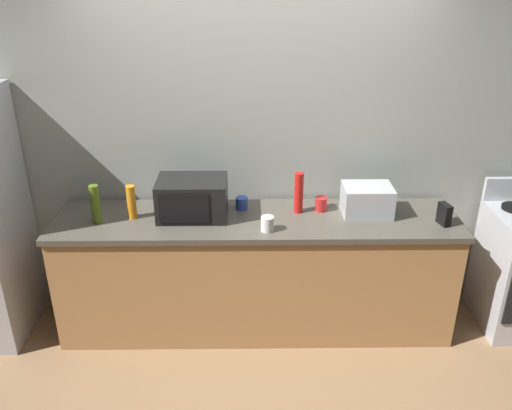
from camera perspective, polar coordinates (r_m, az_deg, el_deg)
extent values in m
plane|color=#93704C|center=(3.92, 0.07, -15.91)|extent=(8.00, 8.00, 0.00)
cube|color=#9EA399|center=(3.97, -0.07, 7.10)|extent=(6.40, 0.10, 2.70)
cube|color=#B27F4C|center=(3.99, 0.00, -7.45)|extent=(2.80, 0.60, 0.86)
cube|color=#514C42|center=(3.76, 0.00, -1.66)|extent=(2.84, 0.64, 0.04)
cube|color=black|center=(3.76, -6.76, 0.77)|extent=(0.48, 0.34, 0.27)
cube|color=black|center=(3.61, -7.65, -0.37)|extent=(0.34, 0.01, 0.21)
cube|color=#B7BABF|center=(3.85, 11.69, 0.50)|extent=(0.34, 0.26, 0.21)
cube|color=black|center=(3.85, 19.33, -0.94)|extent=(0.08, 0.12, 0.15)
cylinder|color=orange|center=(3.81, -13.05, 0.31)|extent=(0.06, 0.06, 0.24)
cylinder|color=red|center=(3.79, 4.55, 1.30)|extent=(0.06, 0.06, 0.30)
cylinder|color=#4C6B19|center=(3.79, -16.65, 0.07)|extent=(0.06, 0.06, 0.27)
cylinder|color=white|center=(3.57, 1.21, -2.00)|extent=(0.09, 0.09, 0.10)
cylinder|color=red|center=(3.87, 6.90, 0.11)|extent=(0.08, 0.08, 0.10)
cylinder|color=#2D4CB2|center=(3.88, -1.52, 0.20)|extent=(0.09, 0.09, 0.09)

